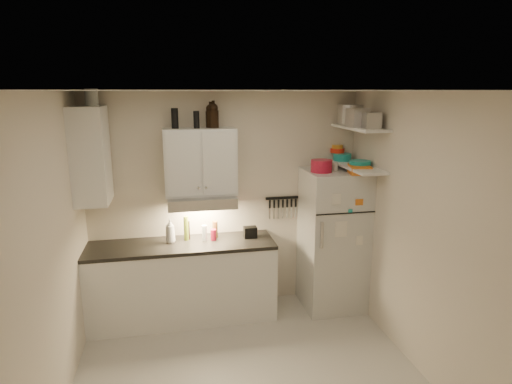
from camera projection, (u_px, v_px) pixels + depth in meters
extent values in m
cube|color=beige|center=(249.00, 377.00, 4.00)|extent=(3.20, 3.00, 0.02)
cube|color=silver|center=(248.00, 89.00, 3.40)|extent=(3.20, 3.00, 0.02)
cube|color=beige|center=(226.00, 202.00, 5.14)|extent=(3.20, 0.02, 2.60)
cube|color=beige|center=(49.00, 259.00, 3.39)|extent=(0.02, 3.00, 2.60)
cube|color=beige|center=(417.00, 233.00, 4.02)|extent=(0.02, 3.00, 2.60)
cube|color=white|center=(183.00, 283.00, 4.94)|extent=(2.10, 0.60, 0.88)
cube|color=black|center=(181.00, 245.00, 4.83)|extent=(2.10, 0.62, 0.04)
cube|color=white|center=(200.00, 162.00, 4.80)|extent=(0.80, 0.33, 0.75)
cube|color=white|center=(91.00, 155.00, 4.42)|extent=(0.33, 0.55, 1.00)
cube|color=silver|center=(202.00, 201.00, 4.83)|extent=(0.76, 0.46, 0.12)
cube|color=silver|center=(333.00, 240.00, 5.15)|extent=(0.70, 0.68, 1.70)
cube|color=white|center=(359.00, 128.00, 4.76)|extent=(0.30, 0.95, 0.03)
cube|color=white|center=(357.00, 167.00, 4.86)|extent=(0.30, 0.95, 0.03)
cube|color=black|center=(282.00, 198.00, 5.25)|extent=(0.42, 0.02, 0.03)
cylinder|color=#AB142F|center=(321.00, 166.00, 4.85)|extent=(0.29, 0.29, 0.14)
cube|color=orange|center=(360.00, 169.00, 4.76)|extent=(0.28, 0.32, 0.09)
cylinder|color=silver|center=(335.00, 167.00, 4.92)|extent=(0.07, 0.07, 0.09)
cylinder|color=silver|center=(350.00, 114.00, 5.08)|extent=(0.40, 0.40, 0.23)
cube|color=#AAAAAD|center=(358.00, 118.00, 4.63)|extent=(0.22, 0.21, 0.20)
cube|color=#AAAAAD|center=(372.00, 120.00, 4.49)|extent=(0.18, 0.18, 0.17)
cylinder|color=teal|center=(342.00, 157.00, 5.19)|extent=(0.22, 0.22, 0.09)
cylinder|color=red|center=(337.00, 150.00, 5.25)|extent=(0.17, 0.17, 0.05)
cylinder|color=orange|center=(337.00, 147.00, 5.24)|extent=(0.14, 0.14, 0.04)
cylinder|color=teal|center=(360.00, 163.00, 4.82)|extent=(0.30, 0.30, 0.06)
cylinder|color=black|center=(196.00, 120.00, 4.66)|extent=(0.07, 0.07, 0.19)
cylinder|color=black|center=(175.00, 118.00, 4.64)|extent=(0.09, 0.09, 0.22)
cylinder|color=silver|center=(91.00, 97.00, 4.36)|extent=(0.15, 0.15, 0.17)
imported|color=white|center=(170.00, 229.00, 4.82)|extent=(0.13, 0.13, 0.31)
cylinder|color=brown|center=(215.00, 229.00, 5.01)|extent=(0.08, 0.08, 0.20)
cylinder|color=#5F701C|center=(186.00, 228.00, 4.91)|extent=(0.06, 0.06, 0.28)
cylinder|color=black|center=(188.00, 230.00, 4.94)|extent=(0.06, 0.06, 0.22)
cylinder|color=silver|center=(204.00, 233.00, 4.91)|extent=(0.08, 0.08, 0.18)
cylinder|color=#AB142F|center=(213.00, 235.00, 4.92)|extent=(0.07, 0.07, 0.13)
cube|color=black|center=(250.00, 232.00, 5.01)|extent=(0.15, 0.11, 0.13)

